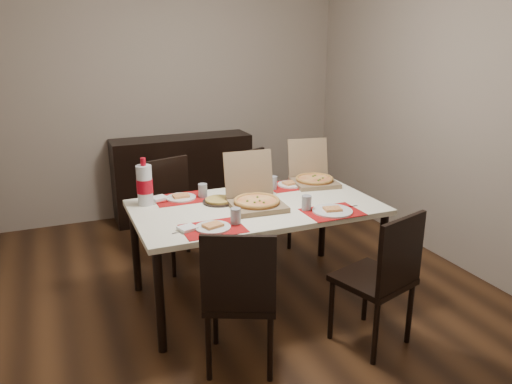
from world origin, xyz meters
TOP-DOWN VIEW (x-y plane):
  - ground at (0.00, 0.00)m, footprint 3.80×4.00m
  - room_walls at (0.00, 0.43)m, footprint 3.84×4.02m
  - sideboard at (0.00, 1.78)m, footprint 1.50×0.40m
  - dining_table at (0.05, -0.20)m, footprint 1.80×1.00m
  - chair_near_left at (-0.39, -1.00)m, footprint 0.56×0.56m
  - chair_near_right at (0.53, -1.12)m, footprint 0.52×0.52m
  - chair_far_left at (-0.37, 0.65)m, footprint 0.52×0.52m
  - chair_far_right at (0.42, 0.66)m, footprint 0.55×0.55m
  - setting_near_left at (-0.37, -0.52)m, footprint 0.47×0.30m
  - setting_near_right at (0.45, -0.53)m, footprint 0.45×0.30m
  - setting_far_left at (-0.40, 0.15)m, footprint 0.46×0.30m
  - setting_far_right at (0.45, 0.13)m, footprint 0.49×0.30m
  - napkin_loose at (0.13, -0.31)m, footprint 0.15×0.16m
  - pizza_box_center at (0.03, -0.22)m, footprint 0.40×0.44m
  - pizza_box_right at (0.71, 0.13)m, footprint 0.41×0.44m
  - faina_plate at (-0.18, -0.04)m, footprint 0.25×0.25m
  - dip_bowl at (0.15, 0.03)m, footprint 0.11×0.11m
  - soda_bottle at (-0.70, 0.13)m, footprint 0.12×0.12m

SIDE VIEW (x-z plane):
  - ground at x=0.00m, z-range -0.02..0.00m
  - sideboard at x=0.00m, z-range 0.00..0.90m
  - chair_near_left at x=-0.39m, z-range 0.05..0.98m
  - chair_near_right at x=0.53m, z-range 0.05..0.98m
  - chair_far_left at x=-0.37m, z-range 0.05..0.98m
  - chair_far_right at x=0.42m, z-range 0.05..0.98m
  - dining_table at x=0.05m, z-range 0.31..1.06m
  - napkin_loose at x=0.13m, z-range 0.75..0.77m
  - dip_bowl at x=0.15m, z-range 0.75..0.78m
  - faina_plate at x=-0.18m, z-range 0.75..0.78m
  - setting_near_right at x=0.45m, z-range 0.72..0.83m
  - setting_near_left at x=-0.37m, z-range 0.72..0.83m
  - setting_far_left at x=-0.40m, z-range 0.72..0.83m
  - setting_far_right at x=0.45m, z-range 0.72..0.83m
  - pizza_box_right at x=0.71m, z-range 0.63..0.98m
  - pizza_box_center at x=0.03m, z-range 0.62..1.00m
  - soda_bottle at x=-0.70m, z-range 0.72..1.08m
  - room_walls at x=0.00m, z-range 0.42..3.04m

